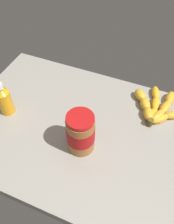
# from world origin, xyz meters

# --- Properties ---
(ground_plane) EXTENTS (0.87, 0.61, 0.04)m
(ground_plane) POSITION_xyz_m (0.00, 0.00, -0.02)
(ground_plane) COLOR gray
(banana_bunch) EXTENTS (0.26, 0.21, 0.04)m
(banana_bunch) POSITION_xyz_m (0.25, 0.19, 0.02)
(banana_bunch) COLOR gold
(banana_bunch) RESTS_ON ground_plane
(peanut_butter_jar) EXTENTS (0.09, 0.09, 0.15)m
(peanut_butter_jar) POSITION_xyz_m (0.04, -0.07, 0.08)
(peanut_butter_jar) COLOR #9E602D
(peanut_butter_jar) RESTS_ON ground_plane
(honey_bottle) EXTENTS (0.05, 0.05, 0.14)m
(honey_bottle) POSITION_xyz_m (-0.28, -0.03, 0.06)
(honey_bottle) COLOR orange
(honey_bottle) RESTS_ON ground_plane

